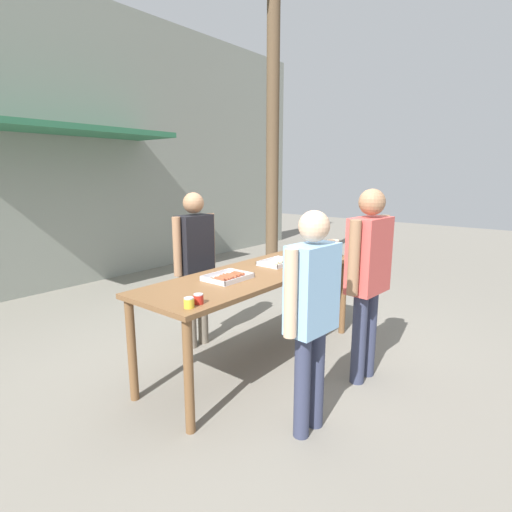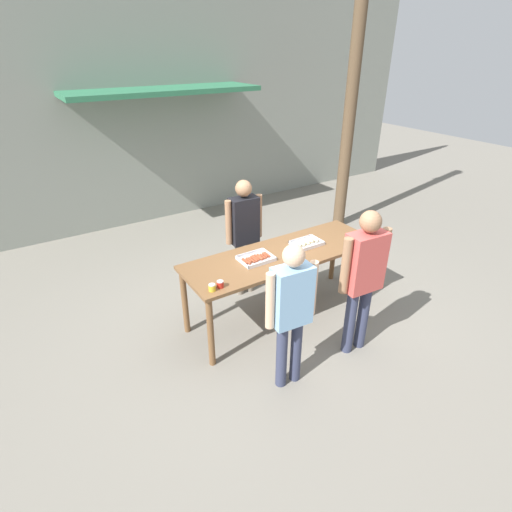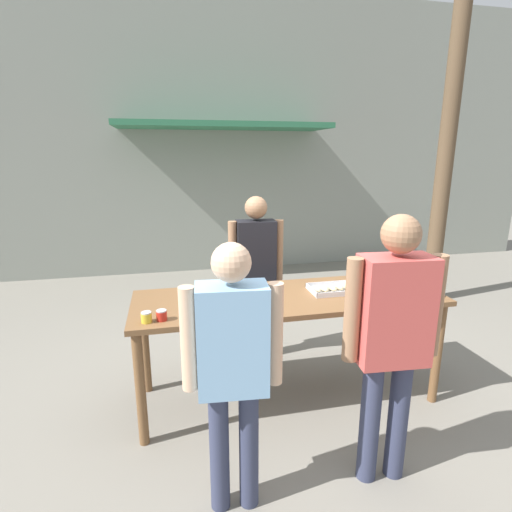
{
  "view_description": "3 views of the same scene",
  "coord_description": "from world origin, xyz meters",
  "px_view_note": "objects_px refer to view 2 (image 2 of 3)",
  "views": [
    {
      "loc": [
        -2.82,
        -2.28,
        1.81
      ],
      "look_at": [
        0.0,
        0.0,
        1.05
      ],
      "focal_mm": 28.0,
      "sensor_mm": 36.0,
      "label": 1
    },
    {
      "loc": [
        -2.52,
        -3.36,
        3.09
      ],
      "look_at": [
        -0.37,
        0.02,
        0.95
      ],
      "focal_mm": 28.0,
      "sensor_mm": 36.0,
      "label": 2
    },
    {
      "loc": [
        -0.91,
        -2.86,
        2.0
      ],
      "look_at": [
        -0.11,
        0.71,
        1.05
      ],
      "focal_mm": 28.0,
      "sensor_mm": 36.0,
      "label": 3
    }
  ],
  "objects_px": {
    "food_tray_sausages": "(256,259)",
    "utility_pole": "(355,66)",
    "beer_cup": "(365,236)",
    "person_customer_with_cup": "(363,272)",
    "person_server_behind_table": "(244,228)",
    "condiment_jar_ketchup": "(220,284)",
    "food_tray_buns": "(307,243)",
    "person_customer_holding_hotdog": "(291,306)",
    "condiment_jar_mustard": "(212,288)"
  },
  "relations": [
    {
      "from": "condiment_jar_mustard",
      "to": "condiment_jar_ketchup",
      "type": "bearing_deg",
      "value": 7.01
    },
    {
      "from": "condiment_jar_ketchup",
      "to": "person_server_behind_table",
      "type": "height_order",
      "value": "person_server_behind_table"
    },
    {
      "from": "food_tray_buns",
      "to": "condiment_jar_mustard",
      "type": "relative_size",
      "value": 5.03
    },
    {
      "from": "beer_cup",
      "to": "person_server_behind_table",
      "type": "bearing_deg",
      "value": 140.25
    },
    {
      "from": "person_server_behind_table",
      "to": "person_customer_holding_hotdog",
      "type": "height_order",
      "value": "person_server_behind_table"
    },
    {
      "from": "beer_cup",
      "to": "utility_pole",
      "type": "relative_size",
      "value": 0.02
    },
    {
      "from": "food_tray_buns",
      "to": "condiment_jar_ketchup",
      "type": "height_order",
      "value": "condiment_jar_ketchup"
    },
    {
      "from": "person_customer_holding_hotdog",
      "to": "person_customer_with_cup",
      "type": "relative_size",
      "value": 0.94
    },
    {
      "from": "beer_cup",
      "to": "person_customer_holding_hotdog",
      "type": "height_order",
      "value": "person_customer_holding_hotdog"
    },
    {
      "from": "food_tray_buns",
      "to": "condiment_jar_mustard",
      "type": "xyz_separation_m",
      "value": [
        -1.47,
        -0.31,
        0.01
      ]
    },
    {
      "from": "food_tray_buns",
      "to": "beer_cup",
      "type": "distance_m",
      "value": 0.76
    },
    {
      "from": "condiment_jar_ketchup",
      "to": "person_customer_holding_hotdog",
      "type": "relative_size",
      "value": 0.05
    },
    {
      "from": "beer_cup",
      "to": "person_server_behind_table",
      "type": "xyz_separation_m",
      "value": [
        -1.19,
        0.99,
        0.03
      ]
    },
    {
      "from": "food_tray_sausages",
      "to": "utility_pole",
      "type": "height_order",
      "value": "utility_pole"
    },
    {
      "from": "food_tray_sausages",
      "to": "person_customer_holding_hotdog",
      "type": "distance_m",
      "value": 1.03
    },
    {
      "from": "condiment_jar_mustard",
      "to": "person_customer_holding_hotdog",
      "type": "relative_size",
      "value": 0.05
    },
    {
      "from": "condiment_jar_ketchup",
      "to": "person_customer_with_cup",
      "type": "distance_m",
      "value": 1.48
    },
    {
      "from": "person_customer_with_cup",
      "to": "condiment_jar_mustard",
      "type": "bearing_deg",
      "value": -21.44
    },
    {
      "from": "beer_cup",
      "to": "person_server_behind_table",
      "type": "distance_m",
      "value": 1.54
    },
    {
      "from": "food_tray_sausages",
      "to": "person_customer_holding_hotdog",
      "type": "relative_size",
      "value": 0.24
    },
    {
      "from": "condiment_jar_ketchup",
      "to": "utility_pole",
      "type": "bearing_deg",
      "value": 29.46
    },
    {
      "from": "person_customer_with_cup",
      "to": "utility_pole",
      "type": "bearing_deg",
      "value": -126.01
    },
    {
      "from": "condiment_jar_ketchup",
      "to": "person_server_behind_table",
      "type": "bearing_deg",
      "value": 48.35
    },
    {
      "from": "condiment_jar_ketchup",
      "to": "person_customer_with_cup",
      "type": "height_order",
      "value": "person_customer_with_cup"
    },
    {
      "from": "food_tray_sausages",
      "to": "beer_cup",
      "type": "xyz_separation_m",
      "value": [
        1.44,
        -0.3,
        0.04
      ]
    },
    {
      "from": "person_server_behind_table",
      "to": "person_customer_holding_hotdog",
      "type": "distance_m",
      "value": 1.76
    },
    {
      "from": "beer_cup",
      "to": "person_customer_with_cup",
      "type": "distance_m",
      "value": 1.02
    },
    {
      "from": "food_tray_sausages",
      "to": "condiment_jar_ketchup",
      "type": "height_order",
      "value": "condiment_jar_ketchup"
    },
    {
      "from": "food_tray_buns",
      "to": "food_tray_sausages",
      "type": "bearing_deg",
      "value": 179.96
    },
    {
      "from": "food_tray_buns",
      "to": "condiment_jar_mustard",
      "type": "distance_m",
      "value": 1.5
    },
    {
      "from": "person_server_behind_table",
      "to": "person_customer_with_cup",
      "type": "height_order",
      "value": "person_customer_with_cup"
    },
    {
      "from": "person_customer_holding_hotdog",
      "to": "utility_pole",
      "type": "relative_size",
      "value": 0.29
    },
    {
      "from": "beer_cup",
      "to": "utility_pole",
      "type": "height_order",
      "value": "utility_pole"
    },
    {
      "from": "food_tray_sausages",
      "to": "person_server_behind_table",
      "type": "height_order",
      "value": "person_server_behind_table"
    },
    {
      "from": "utility_pole",
      "to": "food_tray_buns",
      "type": "bearing_deg",
      "value": -142.16
    },
    {
      "from": "condiment_jar_mustard",
      "to": "condiment_jar_ketchup",
      "type": "relative_size",
      "value": 1.0
    },
    {
      "from": "food_tray_buns",
      "to": "beer_cup",
      "type": "bearing_deg",
      "value": -23.37
    },
    {
      "from": "condiment_jar_mustard",
      "to": "person_customer_with_cup",
      "type": "bearing_deg",
      "value": -25.6
    },
    {
      "from": "food_tray_buns",
      "to": "beer_cup",
      "type": "height_order",
      "value": "beer_cup"
    },
    {
      "from": "person_customer_holding_hotdog",
      "to": "person_server_behind_table",
      "type": "bearing_deg",
      "value": -101.54
    },
    {
      "from": "person_customer_holding_hotdog",
      "to": "utility_pole",
      "type": "xyz_separation_m",
      "value": [
        3.24,
        2.74,
        1.83
      ]
    },
    {
      "from": "condiment_jar_mustard",
      "to": "condiment_jar_ketchup",
      "type": "height_order",
      "value": "same"
    },
    {
      "from": "food_tray_sausages",
      "to": "person_customer_with_cup",
      "type": "relative_size",
      "value": 0.23
    },
    {
      "from": "beer_cup",
      "to": "utility_pole",
      "type": "distance_m",
      "value": 3.14
    },
    {
      "from": "condiment_jar_mustard",
      "to": "utility_pole",
      "type": "xyz_separation_m",
      "value": [
        3.71,
        2.05,
        1.84
      ]
    },
    {
      "from": "food_tray_sausages",
      "to": "person_server_behind_table",
      "type": "xyz_separation_m",
      "value": [
        0.26,
        0.69,
        0.06
      ]
    },
    {
      "from": "condiment_jar_mustard",
      "to": "condiment_jar_ketchup",
      "type": "xyz_separation_m",
      "value": [
        0.1,
        0.01,
        0.0
      ]
    },
    {
      "from": "beer_cup",
      "to": "food_tray_sausages",
      "type": "bearing_deg",
      "value": 168.22
    },
    {
      "from": "person_server_behind_table",
      "to": "person_customer_holding_hotdog",
      "type": "relative_size",
      "value": 1.03
    },
    {
      "from": "condiment_jar_ketchup",
      "to": "person_customer_with_cup",
      "type": "bearing_deg",
      "value": -27.68
    }
  ]
}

